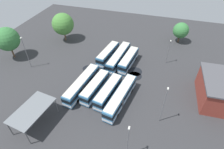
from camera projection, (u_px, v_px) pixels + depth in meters
name	position (u px, v px, depth m)	size (l,w,h in m)	color
ground_plane	(113.00, 78.00, 49.92)	(92.04, 92.04, 0.00)	#333335
bus_row0_slot0	(121.00, 97.00, 42.00)	(13.83, 4.66, 3.43)	teal
bus_row0_slot1	(108.00, 92.00, 43.33)	(10.79, 4.16, 3.43)	teal
bus_row0_slot2	(95.00, 87.00, 44.54)	(10.80, 4.06, 3.43)	teal
bus_row0_slot3	(82.00, 84.00, 45.24)	(13.82, 4.19, 3.43)	teal
bus_row1_slot1	(129.00, 60.00, 53.12)	(10.92, 3.86, 3.43)	teal
bus_row1_slot2	(119.00, 57.00, 54.21)	(13.80, 4.00, 3.43)	teal
bus_row1_slot3	(108.00, 54.00, 55.57)	(11.18, 4.14, 3.43)	teal
depot_building	(216.00, 90.00, 41.96)	(12.22, 7.88, 6.20)	maroon
maintenance_shelter	(32.00, 110.00, 36.24)	(9.69, 6.36, 4.28)	slate
lamp_post_by_building	(168.00, 51.00, 52.50)	(0.56, 0.28, 7.54)	slate
lamp_post_far_corner	(26.00, 52.00, 50.22)	(0.56, 0.28, 9.62)	slate
lamp_post_near_entrance	(164.00, 104.00, 35.82)	(0.56, 0.28, 9.71)	slate
lamp_post_mid_lot	(128.00, 141.00, 30.51)	(0.56, 0.28, 8.56)	slate
tree_northwest	(63.00, 24.00, 61.76)	(7.28, 7.28, 9.71)	brown
tree_west_edge	(7.00, 39.00, 53.35)	(6.94, 6.94, 9.83)	brown
tree_east_edge	(181.00, 30.00, 61.74)	(5.22, 5.22, 7.05)	brown
puddle_between_rows	(88.00, 68.00, 53.03)	(3.06, 3.06, 0.01)	black
puddle_front_lane	(135.00, 76.00, 50.44)	(3.81, 3.81, 0.01)	black
puddle_centre_drain	(135.00, 71.00, 51.98)	(4.10, 4.10, 0.01)	black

